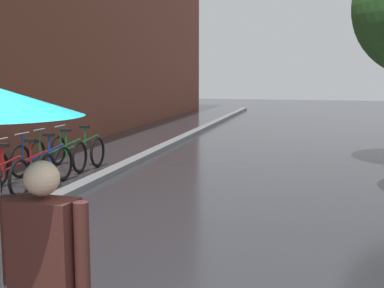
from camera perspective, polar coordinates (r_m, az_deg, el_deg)
name	(u,v)px	position (r m, az deg, el deg)	size (l,w,h in m)	color
kerb_strip	(144,156)	(12.99, -5.44, -1.36)	(0.30, 36.00, 0.12)	slate
parked_bicycle_5	(22,169)	(10.02, -18.61, -2.71)	(1.08, 0.70, 0.96)	black
parked_bicycle_6	(41,161)	(10.81, -16.60, -1.86)	(1.12, 0.76, 0.96)	black
parked_bicycle_7	(58,155)	(11.51, -14.82, -1.21)	(1.09, 0.72, 0.96)	black
parked_bicycle_8	(77,150)	(12.15, -12.76, -0.67)	(1.09, 0.72, 0.96)	black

